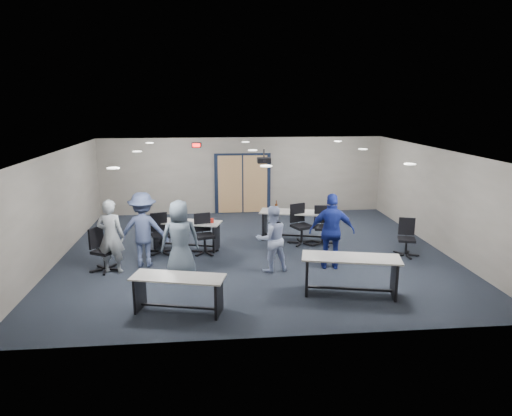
{
  "coord_description": "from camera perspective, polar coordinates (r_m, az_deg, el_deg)",
  "views": [
    {
      "loc": [
        -1.09,
        -11.53,
        3.94
      ],
      "look_at": [
        0.01,
        -0.3,
        1.29
      ],
      "focal_mm": 32.0,
      "sensor_mm": 36.0,
      "label": 1
    }
  ],
  "objects": [
    {
      "name": "back_wall",
      "position": [
        16.27,
        -1.69,
        4.07
      ],
      "size": [
        10.0,
        0.04,
        2.7
      ],
      "primitive_type": "cube",
      "color": "slate",
      "rests_on": "floor"
    },
    {
      "name": "ceiling_can_lights",
      "position": [
        11.89,
        -0.31,
        7.1
      ],
      "size": [
        6.24,
        5.74,
        0.02
      ],
      "primitive_type": null,
      "color": "white",
      "rests_on": "ceiling"
    },
    {
      "name": "person_plaid",
      "position": [
        10.49,
        -9.48,
        -3.83
      ],
      "size": [
        0.96,
        0.71,
        1.79
      ],
      "primitive_type": "imported",
      "rotation": [
        0.0,
        0.0,
        3.32
      ],
      "color": "#4E5C6B",
      "rests_on": "floor"
    },
    {
      "name": "chair_loose_left",
      "position": [
        11.37,
        -18.46,
        -4.97
      ],
      "size": [
        0.9,
        0.9,
        1.05
      ],
      "primitive_type": null,
      "rotation": [
        0.0,
        0.0,
        1.05
      ],
      "color": "black",
      "rests_on": "floor"
    },
    {
      "name": "front_wall",
      "position": [
        7.57,
        3.05,
        -6.81
      ],
      "size": [
        10.0,
        0.04,
        2.7
      ],
      "primitive_type": "cube",
      "color": "slate",
      "rests_on": "floor"
    },
    {
      "name": "chair_back_a",
      "position": [
        12.29,
        -11.8,
        -3.18
      ],
      "size": [
        0.82,
        0.82,
        1.05
      ],
      "primitive_type": null,
      "rotation": [
        0.0,
        0.0,
        0.29
      ],
      "color": "black",
      "rests_on": "floor"
    },
    {
      "name": "person_navy",
      "position": [
        11.01,
        9.47,
        -2.9
      ],
      "size": [
        1.13,
        0.62,
        1.83
      ],
      "primitive_type": "imported",
      "rotation": [
        0.0,
        0.0,
        2.97
      ],
      "color": "navy",
      "rests_on": "floor"
    },
    {
      "name": "chair_loose_right",
      "position": [
        12.44,
        18.32,
        -3.57
      ],
      "size": [
        0.77,
        0.77,
        0.98
      ],
      "primitive_type": null,
      "rotation": [
        0.0,
        0.0,
        -0.32
      ],
      "color": "black",
      "rests_on": "floor"
    },
    {
      "name": "chair_back_d",
      "position": [
        12.87,
        8.36,
        -2.23
      ],
      "size": [
        0.75,
        0.75,
        1.08
      ],
      "primitive_type": null,
      "rotation": [
        0.0,
        0.0,
        -0.11
      ],
      "color": "black",
      "rests_on": "floor"
    },
    {
      "name": "chair_back_b",
      "position": [
        12.07,
        -6.45,
        -3.29
      ],
      "size": [
        0.81,
        0.81,
        1.05
      ],
      "primitive_type": null,
      "rotation": [
        0.0,
        0.0,
        0.26
      ],
      "color": "black",
      "rests_on": "floor"
    },
    {
      "name": "person_lightblue",
      "position": [
        10.72,
        1.98,
        -3.85
      ],
      "size": [
        0.89,
        0.76,
        1.58
      ],
      "primitive_type": "imported",
      "rotation": [
        0.0,
        0.0,
        3.38
      ],
      "color": "#B1C0EA",
      "rests_on": "floor"
    },
    {
      "name": "table_back_left",
      "position": [
        12.55,
        -8.64,
        -2.73
      ],
      "size": [
        1.97,
        1.13,
        0.88
      ],
      "rotation": [
        0.0,
        0.0,
        -0.29
      ],
      "color": "#A5A29C",
      "rests_on": "floor"
    },
    {
      "name": "double_door",
      "position": [
        16.29,
        -1.68,
        3.01
      ],
      "size": [
        2.0,
        0.07,
        2.2
      ],
      "color": "black",
      "rests_on": "back_wall"
    },
    {
      "name": "person_gray",
      "position": [
        11.12,
        -17.69,
        -3.4
      ],
      "size": [
        0.71,
        0.53,
        1.76
      ],
      "primitive_type": "imported",
      "rotation": [
        0.0,
        0.0,
        2.95
      ],
      "color": "#969DA3",
      "rests_on": "floor"
    },
    {
      "name": "table_back_right",
      "position": [
        13.26,
        4.94,
        -1.52
      ],
      "size": [
        2.16,
        1.2,
        1.14
      ],
      "rotation": [
        0.0,
        0.0,
        -0.27
      ],
      "color": "#A5A29C",
      "rests_on": "floor"
    },
    {
      "name": "chair_back_c",
      "position": [
        12.82,
        5.76,
        -2.1
      ],
      "size": [
        0.93,
        0.93,
        1.13
      ],
      "primitive_type": null,
      "rotation": [
        0.0,
        0.0,
        0.4
      ],
      "color": "black",
      "rests_on": "floor"
    },
    {
      "name": "table_front_right",
      "position": [
        9.72,
        11.73,
        -7.45
      ],
      "size": [
        2.11,
        1.11,
        0.81
      ],
      "rotation": [
        0.0,
        0.0,
        -0.23
      ],
      "color": "#A5A29C",
      "rests_on": "floor"
    },
    {
      "name": "floor",
      "position": [
        12.23,
        -0.19,
        -5.56
      ],
      "size": [
        10.0,
        10.0,
        0.0
      ],
      "primitive_type": "plane",
      "color": "black",
      "rests_on": "ground"
    },
    {
      "name": "exit_sign",
      "position": [
        16.05,
        -7.47,
        7.8
      ],
      "size": [
        0.32,
        0.07,
        0.18
      ],
      "color": "black",
      "rests_on": "back_wall"
    },
    {
      "name": "table_front_left",
      "position": [
        8.9,
        -9.67,
        -9.78
      ],
      "size": [
        1.85,
        1.0,
        0.72
      ],
      "rotation": [
        0.0,
        0.0,
        -0.25
      ],
      "color": "#A5A29C",
      "rests_on": "floor"
    },
    {
      "name": "right_wall",
      "position": [
        13.29,
        21.81,
        1.04
      ],
      "size": [
        0.04,
        9.0,
        2.7
      ],
      "primitive_type": "cube",
      "color": "slate",
      "rests_on": "floor"
    },
    {
      "name": "person_back",
      "position": [
        11.34,
        -13.91,
        -2.64
      ],
      "size": [
        1.2,
        0.71,
        1.83
      ],
      "primitive_type": "imported",
      "rotation": [
        0.0,
        0.0,
        3.11
      ],
      "color": "#404C74",
      "rests_on": "floor"
    },
    {
      "name": "left_wall",
      "position": [
        12.44,
        -23.77,
        0.08
      ],
      "size": [
        0.04,
        9.0,
        2.7
      ],
      "primitive_type": "cube",
      "color": "slate",
      "rests_on": "floor"
    },
    {
      "name": "ceiling_projector",
      "position": [
        12.2,
        0.99,
        6.0
      ],
      "size": [
        0.35,
        0.32,
        0.37
      ],
      "color": "black",
      "rests_on": "ceiling"
    },
    {
      "name": "ceiling",
      "position": [
        11.64,
        -0.2,
        7.12
      ],
      "size": [
        10.0,
        9.0,
        0.04
      ],
      "primitive_type": "cube",
      "color": "silver",
      "rests_on": "back_wall"
    }
  ]
}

